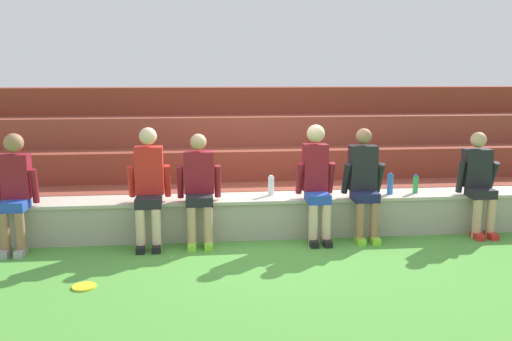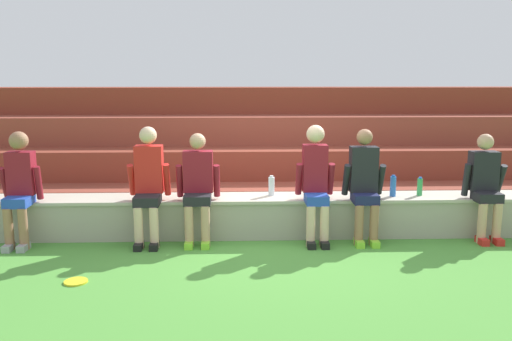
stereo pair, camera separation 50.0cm
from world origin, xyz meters
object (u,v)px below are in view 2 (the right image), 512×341
object	(u,v)px
frisbee	(76,282)
person_left_of_center	(148,182)
person_center	(198,185)
water_bottle_near_left	(393,186)
person_rightmost_edge	(485,184)
person_far_left	(19,185)
person_right_of_center	(316,180)
water_bottle_center_gap	(420,187)
water_bottle_mid_right	(271,186)
person_far_right	(364,183)

from	to	relation	value
frisbee	person_left_of_center	bearing A→B (deg)	67.67
person_center	water_bottle_near_left	bearing A→B (deg)	4.61
water_bottle_near_left	person_rightmost_edge	bearing A→B (deg)	-10.96
person_far_left	water_bottle_near_left	xyz separation A→B (m)	(4.70, 0.26, -0.10)
person_center	water_bottle_near_left	size ratio (longest dim) A/B	4.87
person_right_of_center	water_bottle_center_gap	size ratio (longest dim) A/B	5.96
water_bottle_mid_right	frisbee	distance (m)	2.74
person_left_of_center	person_far_right	distance (m)	2.70
person_left_of_center	frisbee	world-z (taller)	person_left_of_center
water_bottle_center_gap	frisbee	world-z (taller)	water_bottle_center_gap
water_bottle_near_left	water_bottle_center_gap	bearing A→B (deg)	5.07
person_center	frisbee	distance (m)	1.92
person_far_left	person_far_right	bearing A→B (deg)	0.15
person_far_right	water_bottle_mid_right	xyz separation A→B (m)	(-1.14, 0.35, -0.11)
water_bottle_mid_right	water_bottle_center_gap	bearing A→B (deg)	-1.99
person_far_left	person_left_of_center	xyz separation A→B (m)	(1.56, 0.05, 0.02)
person_rightmost_edge	person_far_left	bearing A→B (deg)	-179.55
person_left_of_center	person_center	bearing A→B (deg)	0.77
water_bottle_near_left	person_left_of_center	bearing A→B (deg)	-176.13
person_right_of_center	water_bottle_center_gap	world-z (taller)	person_right_of_center
person_rightmost_edge	water_bottle_center_gap	xyz separation A→B (m)	(-0.75, 0.25, -0.09)
person_left_of_center	frisbee	xyz separation A→B (m)	(-0.55, -1.33, -0.77)
person_far_left	water_bottle_mid_right	distance (m)	3.14
person_rightmost_edge	water_bottle_near_left	distance (m)	1.14
person_far_left	person_rightmost_edge	world-z (taller)	person_far_left
person_far_left	water_bottle_center_gap	xyz separation A→B (m)	(5.07, 0.29, -0.12)
water_bottle_center_gap	person_far_right	bearing A→B (deg)	-160.58
person_rightmost_edge	frisbee	size ratio (longest dim) A/B	5.64
person_far_left	person_far_right	world-z (taller)	person_far_right
person_right_of_center	water_bottle_mid_right	distance (m)	0.64
person_left_of_center	frisbee	size ratio (longest dim) A/B	6.08
person_center	person_far_right	world-z (taller)	person_far_right
person_rightmost_edge	water_bottle_near_left	size ratio (longest dim) A/B	4.80
person_center	person_right_of_center	world-z (taller)	person_right_of_center
person_right_of_center	water_bottle_mid_right	xyz separation A→B (m)	(-0.53, 0.33, -0.14)
person_right_of_center	water_bottle_near_left	size ratio (longest dim) A/B	5.23
person_far_left	person_center	distance (m)	2.18
person_rightmost_edge	frisbee	xyz separation A→B (m)	(-4.81, -1.33, -0.71)
person_far_right	frisbee	size ratio (longest dim) A/B	5.94
water_bottle_center_gap	person_far_left	bearing A→B (deg)	-176.67
person_far_left	frisbee	bearing A→B (deg)	-51.68
person_right_of_center	water_bottle_center_gap	xyz separation A→B (m)	(1.42, 0.26, -0.15)
person_right_of_center	person_rightmost_edge	bearing A→B (deg)	0.40
person_center	person_far_right	bearing A→B (deg)	-1.30
person_center	person_right_of_center	distance (m)	1.48
person_center	person_far_right	size ratio (longest dim) A/B	0.96
person_center	water_bottle_mid_right	bearing A→B (deg)	17.88
person_rightmost_edge	frisbee	distance (m)	5.04
person_far_left	person_rightmost_edge	bearing A→B (deg)	0.45
person_far_left	water_bottle_near_left	bearing A→B (deg)	3.19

